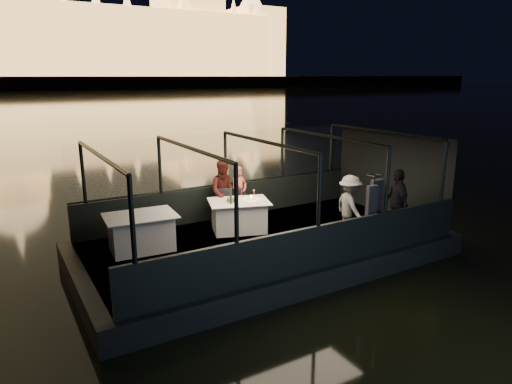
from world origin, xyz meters
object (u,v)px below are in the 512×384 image
chair_port_right (243,206)px  coat_stand (372,210)px  wine_bottle (231,198)px  dining_table_central (239,216)px  chair_port_left (227,209)px  passenger_stripe (350,202)px  person_woman_coral (239,192)px  person_man_maroon (225,195)px  dining_table_aft (141,233)px  passenger_dark (397,200)px

chair_port_right → coat_stand: coat_stand is taller
wine_bottle → dining_table_central: bearing=22.8°
chair_port_left → passenger_stripe: bearing=-22.3°
person_woman_coral → chair_port_right: bearing=-114.4°
passenger_stripe → wine_bottle: size_ratio=5.50×
person_man_maroon → person_woman_coral: bearing=25.6°
chair_port_left → coat_stand: (2.00, -3.06, 0.45)m
passenger_stripe → wine_bottle: passenger_stripe is taller
dining_table_aft → dining_table_central: bearing=0.8°
chair_port_left → person_woman_coral: bearing=53.6°
chair_port_right → person_woman_coral: size_ratio=0.61×
dining_table_central → dining_table_aft: (-2.46, -0.03, 0.00)m
chair_port_right → passenger_dark: 3.84m
chair_port_right → wine_bottle: size_ratio=3.26×
dining_table_central → person_woman_coral: 0.98m
person_woman_coral → coat_stand: bearing=-84.7°
coat_stand → wine_bottle: bearing=132.4°
coat_stand → chair_port_left: bearing=123.2°
dining_table_aft → chair_port_right: (2.87, 0.56, 0.06)m
chair_port_left → dining_table_central: bearing=-59.6°
dining_table_central → dining_table_aft: dining_table_aft is taller
passenger_stripe → passenger_dark: size_ratio=0.93×
coat_stand → person_man_maroon: (-1.95, 3.28, -0.15)m
chair_port_right → coat_stand: bearing=-80.3°
person_woman_coral → person_man_maroon: 0.45m
dining_table_central → person_woman_coral: bearing=61.4°
chair_port_right → passenger_dark: passenger_dark is taller
chair_port_right → person_man_maroon: bearing=137.0°
chair_port_right → passenger_dark: size_ratio=0.55×
dining_table_central → chair_port_right: 0.67m
chair_port_right → person_man_maroon: 0.56m
passenger_stripe → chair_port_left: bearing=55.1°
dining_table_aft → wine_bottle: size_ratio=5.55×
coat_stand → dining_table_aft: bearing=150.3°
wine_bottle → chair_port_left: bearing=70.8°
chair_port_right → passenger_stripe: bearing=-70.0°
chair_port_left → person_man_maroon: 0.38m
coat_stand → wine_bottle: (-2.22, 2.43, 0.02)m
chair_port_left → passenger_dark: 4.17m
dining_table_aft → passenger_dark: passenger_dark is taller
passenger_dark → wine_bottle: bearing=-98.9°
dining_table_aft → chair_port_left: (2.40, 0.55, 0.06)m
dining_table_central → person_man_maroon: person_man_maroon is taller
coat_stand → person_woman_coral: coat_stand is taller
dining_table_aft → passenger_stripe: passenger_stripe is taller
dining_table_central → passenger_dark: 3.83m
wine_bottle → coat_stand: bearing=-47.6°
dining_table_aft → coat_stand: coat_stand is taller
person_woman_coral → person_man_maroon: person_man_maroon is taller
chair_port_left → coat_stand: size_ratio=0.54×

